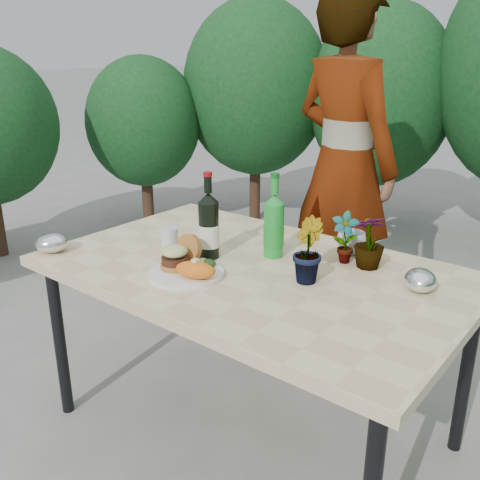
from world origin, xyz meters
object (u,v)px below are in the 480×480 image
Objects in this scene: dinner_plate at (186,273)px; wine_bottle at (209,227)px; person at (344,164)px; patio_table at (253,280)px.

wine_bottle is at bearing 106.54° from dinner_plate.
person is (-0.08, 1.33, 0.18)m from dinner_plate.
wine_bottle reaches higher than dinner_plate.
dinner_plate is 0.23m from wine_bottle.
patio_table is 5.71× the size of dinner_plate.
dinner_plate is 0.81× the size of wine_bottle.
dinner_plate is at bearing -75.39° from wine_bottle.
wine_bottle is 0.18× the size of person.
person is at bearing 89.22° from wine_bottle.
patio_table is 4.63× the size of wine_bottle.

